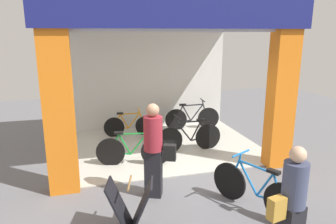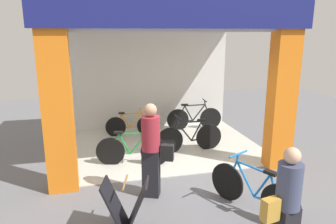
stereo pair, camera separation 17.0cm
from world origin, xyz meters
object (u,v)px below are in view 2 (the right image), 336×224
(bicycle_inside_3, at_px, (131,125))
(bicycle_inside_1, at_px, (190,137))
(bicycle_inside_2, at_px, (194,118))
(pedestrian_1, at_px, (152,150))
(pedestrian_0, at_px, (286,206))
(sandwich_board_sign, at_px, (126,206))
(bicycle_parked_0, at_px, (252,191))
(bicycle_inside_0, at_px, (132,150))

(bicycle_inside_3, bearing_deg, bicycle_inside_1, -51.35)
(bicycle_inside_2, bearing_deg, pedestrian_1, -118.79)
(bicycle_inside_3, height_order, pedestrian_0, pedestrian_0)
(bicycle_inside_1, bearing_deg, bicycle_inside_2, 68.40)
(bicycle_inside_1, xyz_separation_m, bicycle_inside_2, (0.68, 1.73, -0.00))
(bicycle_inside_2, height_order, sandwich_board_sign, bicycle_inside_2)
(bicycle_inside_1, height_order, bicycle_parked_0, bicycle_parked_0)
(pedestrian_1, bearing_deg, bicycle_inside_2, 61.21)
(bicycle_inside_3, distance_m, sandwich_board_sign, 4.49)
(bicycle_inside_3, relative_size, pedestrian_1, 0.85)
(bicycle_inside_1, xyz_separation_m, bicycle_inside_3, (-1.25, 1.56, -0.05))
(sandwich_board_sign, bearing_deg, bicycle_inside_2, 60.67)
(bicycle_inside_0, xyz_separation_m, bicycle_inside_3, (0.24, 2.06, -0.04))
(bicycle_inside_0, distance_m, bicycle_parked_0, 2.88)
(bicycle_inside_1, xyz_separation_m, sandwich_board_sign, (-1.90, -2.88, 0.03))
(bicycle_inside_1, bearing_deg, bicycle_inside_0, -161.52)
(bicycle_inside_2, relative_size, sandwich_board_sign, 2.06)
(pedestrian_1, bearing_deg, bicycle_inside_1, 55.51)
(bicycle_inside_2, xyz_separation_m, pedestrian_1, (-2.01, -3.65, 0.52))
(bicycle_inside_2, distance_m, pedestrian_0, 5.82)
(bicycle_inside_3, distance_m, bicycle_parked_0, 4.63)
(bicycle_parked_0, bearing_deg, bicycle_inside_2, 83.62)
(sandwich_board_sign, bearing_deg, pedestrian_1, 58.67)
(bicycle_inside_0, height_order, bicycle_parked_0, bicycle_parked_0)
(sandwich_board_sign, height_order, pedestrian_1, pedestrian_1)
(bicycle_parked_0, height_order, pedestrian_1, pedestrian_1)
(bicycle_inside_0, distance_m, pedestrian_0, 3.85)
(sandwich_board_sign, bearing_deg, bicycle_inside_1, 56.53)
(bicycle_inside_3, relative_size, pedestrian_0, 0.93)
(bicycle_inside_2, relative_size, bicycle_inside_3, 1.14)
(bicycle_parked_0, relative_size, sandwich_board_sign, 1.90)
(bicycle_inside_1, height_order, pedestrian_0, pedestrian_0)
(bicycle_inside_2, bearing_deg, pedestrian_0, -97.09)
(bicycle_parked_0, xyz_separation_m, pedestrian_1, (-1.50, 0.92, 0.51))
(bicycle_inside_3, relative_size, bicycle_parked_0, 0.95)
(bicycle_inside_2, bearing_deg, bicycle_parked_0, -96.38)
(bicycle_inside_0, bearing_deg, bicycle_inside_3, 83.31)
(bicycle_inside_3, distance_m, pedestrian_1, 3.54)
(pedestrian_0, bearing_deg, bicycle_inside_2, 82.91)
(bicycle_inside_0, height_order, pedestrian_0, pedestrian_0)
(bicycle_inside_0, xyz_separation_m, bicycle_inside_2, (2.18, 2.23, 0.01))
(bicycle_parked_0, xyz_separation_m, pedestrian_0, (-0.20, -1.19, 0.43))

